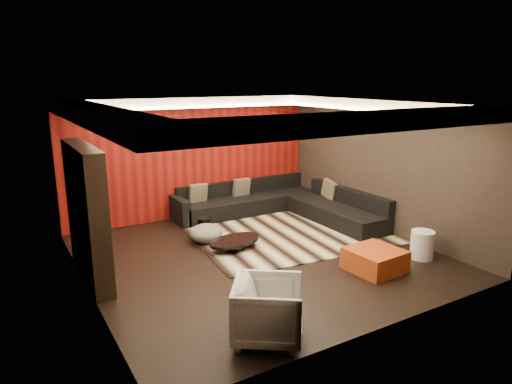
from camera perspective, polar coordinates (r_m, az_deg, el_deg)
floor at (r=8.55m, az=0.32°, el=-8.00°), size 6.00×6.00×0.02m
ceiling at (r=7.94m, az=0.35°, el=11.23°), size 6.00×6.00×0.02m
wall_back at (r=10.77m, az=-7.94°, el=4.29°), size 6.00×0.02×2.80m
wall_left at (r=7.11m, az=-20.96°, el=-1.56°), size 0.02×6.00×2.80m
wall_right at (r=9.98m, az=15.35°, el=3.15°), size 0.02×6.00×2.80m
red_feature_wall at (r=10.74m, az=-7.86°, el=4.26°), size 5.98×0.05×2.78m
soffit_back at (r=10.35m, az=-7.50°, el=11.10°), size 6.00×0.60×0.22m
soffit_front at (r=5.80m, az=14.33°, el=8.57°), size 6.00×0.60×0.22m
soffit_left at (r=6.96m, az=-19.36°, el=9.06°), size 0.60×4.80×0.22m
soffit_right at (r=9.61m, az=14.54°, el=10.56°), size 0.60×4.80×0.22m
cove_back at (r=10.04m, az=-6.71°, el=10.52°), size 4.80×0.08×0.04m
cove_front at (r=6.06m, az=12.01°, el=8.06°), size 4.80×0.08×0.04m
cove_left at (r=7.04m, az=-16.57°, el=8.58°), size 0.08×4.80×0.04m
cove_right at (r=9.38m, az=13.01°, el=10.02°), size 0.08×4.80×0.04m
tv_surround at (r=7.79m, az=-20.40°, el=-2.50°), size 0.30×2.00×2.20m
tv_screen at (r=7.73m, az=-19.45°, el=0.14°), size 0.04×1.30×0.80m
tv_shelf at (r=7.93m, az=-19.01°, el=-5.12°), size 0.04×1.60×0.04m
rug at (r=9.68m, az=4.42°, el=-5.24°), size 4.27×3.37×0.02m
coffee_table at (r=8.81m, az=-2.66°, el=-6.49°), size 1.33×1.33×0.19m
drum_stool at (r=9.61m, az=-6.40°, el=-4.26°), size 0.34×0.34×0.35m
striped_pouf at (r=9.17m, az=-6.24°, el=-5.14°), size 0.86×0.86×0.36m
white_side_table at (r=8.87m, az=20.06°, el=-6.21°), size 0.55×0.55×0.52m
orange_ottoman at (r=8.13m, az=14.62°, el=-8.21°), size 0.89×0.89×0.37m
armchair at (r=5.87m, az=1.52°, el=-14.56°), size 1.19×1.18×0.78m
sectional_sofa at (r=10.84m, az=3.13°, el=-1.71°), size 3.65×3.50×0.75m
throw_pillows at (r=10.85m, az=0.10°, el=0.28°), size 3.11×1.64×0.50m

